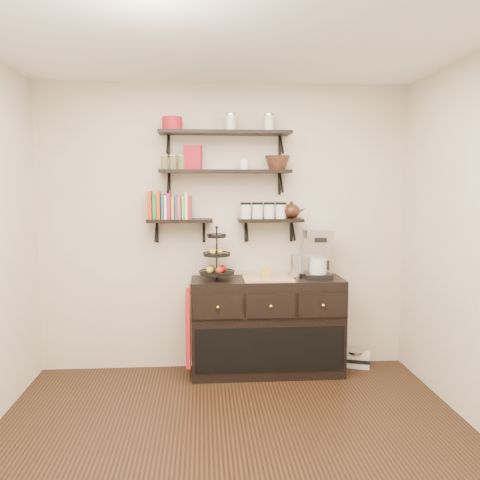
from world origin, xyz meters
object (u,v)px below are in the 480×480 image
at_px(sideboard, 267,326).
at_px(fruit_stand, 217,262).
at_px(radio, 355,359).
at_px(coffee_maker, 317,255).

xyz_separation_m(sideboard, fruit_stand, (-0.46, 0.00, 0.61)).
relative_size(sideboard, radio, 4.66).
bearing_deg(radio, coffee_maker, -152.32).
bearing_deg(coffee_maker, radio, 9.12).
relative_size(coffee_maker, radio, 1.50).
xyz_separation_m(fruit_stand, radio, (1.34, 0.09, -0.98)).
bearing_deg(sideboard, fruit_stand, 179.61).
distance_m(sideboard, fruit_stand, 0.77).
height_order(fruit_stand, coffee_maker, fruit_stand).
relative_size(fruit_stand, radio, 1.56).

